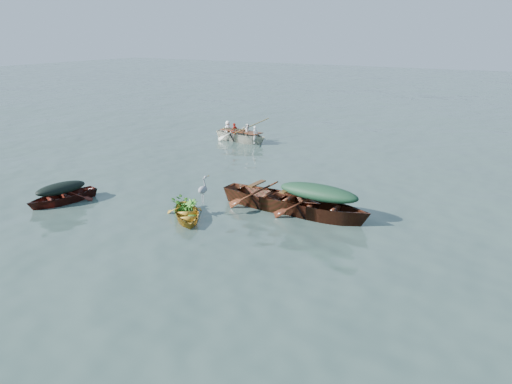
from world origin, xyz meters
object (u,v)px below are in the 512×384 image
at_px(open_wooden_boat, 272,208).
at_px(rowed_boat, 241,142).
at_px(yellow_dinghy, 187,219).
at_px(green_tarp_boat, 317,218).
at_px(dark_covered_boat, 63,203).
at_px(heron, 203,194).

xyz_separation_m(open_wooden_boat, rowed_boat, (-6.58, 8.39, 0.00)).
distance_m(yellow_dinghy, rowed_boat, 11.71).
relative_size(green_tarp_boat, rowed_boat, 1.09).
distance_m(green_tarp_boat, rowed_boat, 11.82).
relative_size(green_tarp_boat, open_wooden_boat, 0.97).
bearing_deg(dark_covered_boat, rowed_boat, 101.99).
distance_m(dark_covered_boat, rowed_boat, 11.70).
xyz_separation_m(dark_covered_boat, open_wooden_boat, (6.61, 3.31, 0.00)).
xyz_separation_m(dark_covered_boat, green_tarp_boat, (8.32, 3.28, 0.00)).
xyz_separation_m(green_tarp_boat, rowed_boat, (-8.30, 8.42, 0.00)).
bearing_deg(dark_covered_boat, heron, 27.55).
bearing_deg(open_wooden_boat, dark_covered_boat, 119.10).
relative_size(yellow_dinghy, dark_covered_boat, 0.83).
bearing_deg(rowed_boat, heron, -146.01).
height_order(green_tarp_boat, heron, heron).
xyz_separation_m(yellow_dinghy, rowed_boat, (-4.74, 10.70, 0.00)).
xyz_separation_m(yellow_dinghy, open_wooden_boat, (1.85, 2.32, 0.00)).
bearing_deg(yellow_dinghy, green_tarp_boat, -11.34).
distance_m(open_wooden_boat, heron, 2.54).
bearing_deg(heron, yellow_dinghy, -174.81).
relative_size(rowed_boat, heron, 4.93).
xyz_separation_m(dark_covered_boat, rowed_boat, (0.02, 11.70, 0.00)).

